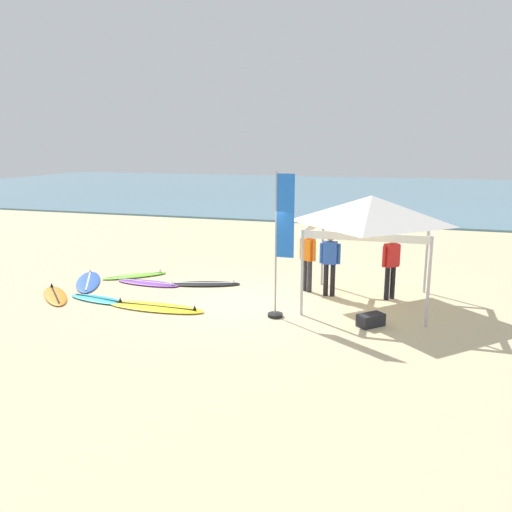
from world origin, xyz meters
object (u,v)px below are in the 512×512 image
object	(u,v)px
surfboard_blue	(88,281)
gear_bag_near_tent	(371,320)
surfboard_cyan	(98,299)
person_blue	(330,260)
canopy_tent	(371,210)
person_orange	(308,256)
surfboard_orange	(55,295)
person_red	(391,262)
surfboard_yellow	(156,307)
surfboard_purple	(148,283)
banner_flag	(281,252)
surfboard_lime	(135,276)
surfboard_black	(206,284)

from	to	relation	value
surfboard_blue	gear_bag_near_tent	xyz separation A→B (m)	(8.24, -1.33, 0.10)
surfboard_blue	surfboard_cyan	xyz separation A→B (m)	(1.31, -1.45, 0.00)
surfboard_blue	person_blue	xyz separation A→B (m)	(6.97, 0.74, 0.95)
canopy_tent	person_orange	xyz separation A→B (m)	(-1.69, 0.60, -1.40)
surfboard_orange	person_red	world-z (taller)	person_red
surfboard_blue	surfboard_yellow	size ratio (longest dim) A/B	0.93
surfboard_purple	person_blue	size ratio (longest dim) A/B	1.19
surfboard_purple	surfboard_orange	bearing A→B (deg)	-133.64
surfboard_purple	person_red	xyz separation A→B (m)	(6.77, 0.54, 0.95)
person_red	surfboard_blue	bearing A→B (deg)	-174.02
surfboard_cyan	person_orange	size ratio (longest dim) A/B	1.11
canopy_tent	surfboard_cyan	xyz separation A→B (m)	(-6.70, -1.85, -2.35)
surfboard_blue	banner_flag	world-z (taller)	banner_flag
canopy_tent	surfboard_purple	bearing A→B (deg)	-179.65
person_red	surfboard_orange	bearing A→B (deg)	-164.40
surfboard_lime	person_orange	world-z (taller)	person_orange
person_red	banner_flag	xyz separation A→B (m)	(-2.38, -2.23, 0.59)
canopy_tent	gear_bag_near_tent	xyz separation A→B (m)	(0.24, -1.72, -2.25)
surfboard_black	gear_bag_near_tent	size ratio (longest dim) A/B	3.47
surfboard_purple	surfboard_cyan	world-z (taller)	same
surfboard_blue	banner_flag	size ratio (longest dim) A/B	0.71
surfboard_orange	surfboard_yellow	distance (m)	3.05
surfboard_blue	person_blue	bearing A→B (deg)	6.03
surfboard_purple	person_red	world-z (taller)	person_red
surfboard_purple	gear_bag_near_tent	world-z (taller)	gear_bag_near_tent
surfboard_lime	gear_bag_near_tent	world-z (taller)	gear_bag_near_tent
canopy_tent	surfboard_black	xyz separation A→B (m)	(-4.61, 0.37, -2.35)
person_orange	person_blue	bearing A→B (deg)	-22.02
banner_flag	surfboard_cyan	bearing A→B (deg)	-178.67
surfboard_orange	surfboard_lime	xyz separation A→B (m)	(0.96, 2.50, 0.00)
canopy_tent	person_blue	xyz separation A→B (m)	(-1.03, 0.34, -1.40)
surfboard_yellow	surfboard_lime	size ratio (longest dim) A/B	1.42
surfboard_blue	person_orange	xyz separation A→B (m)	(6.32, 1.00, 0.95)
person_blue	person_red	bearing A→B (deg)	5.79
person_orange	person_red	distance (m)	2.22
person_blue	gear_bag_near_tent	bearing A→B (deg)	-58.40
surfboard_orange	person_red	xyz separation A→B (m)	(8.53, 2.38, 0.95)
person_orange	person_red	bearing A→B (deg)	-2.73
surfboard_cyan	surfboard_lime	distance (m)	2.48
person_orange	canopy_tent	bearing A→B (deg)	-19.68
person_blue	banner_flag	xyz separation A→B (m)	(-0.82, -2.07, 0.59)
surfboard_yellow	person_red	bearing A→B (deg)	24.54
surfboard_cyan	surfboard_purple	bearing A→B (deg)	75.81
surfboard_black	surfboard_lime	size ratio (longest dim) A/B	1.15
surfboard_black	banner_flag	world-z (taller)	banner_flag
surfboard_cyan	surfboard_orange	bearing A→B (deg)	-178.32
surfboard_purple	person_orange	distance (m)	4.70
banner_flag	person_red	bearing A→B (deg)	43.09
surfboard_cyan	banner_flag	bearing A→B (deg)	1.33
person_red	banner_flag	world-z (taller)	banner_flag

